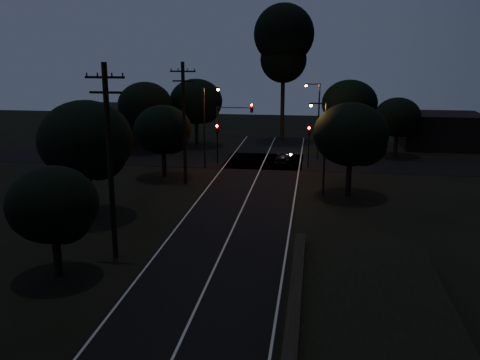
% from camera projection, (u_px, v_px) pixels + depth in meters
% --- Properties ---
extents(road_surface, '(60.00, 70.00, 0.03)m').
position_uv_depth(road_surface, '(252.00, 188.00, 45.58)').
color(road_surface, black).
rests_on(road_surface, ground).
extents(utility_pole_mid, '(2.20, 0.30, 11.00)m').
position_uv_depth(utility_pole_mid, '(110.00, 159.00, 29.52)').
color(utility_pole_mid, black).
rests_on(utility_pole_mid, ground).
extents(utility_pole_far, '(2.20, 0.30, 10.50)m').
position_uv_depth(utility_pole_far, '(184.00, 121.00, 45.89)').
color(utility_pole_far, black).
rests_on(utility_pole_far, ground).
extents(tree_left_b, '(4.67, 4.67, 5.94)m').
position_uv_depth(tree_left_b, '(55.00, 207.00, 27.27)').
color(tree_left_b, black).
rests_on(tree_left_b, ground).
extents(tree_left_c, '(6.52, 6.52, 8.24)m').
position_uv_depth(tree_left_c, '(88.00, 143.00, 36.80)').
color(tree_left_c, black).
rests_on(tree_left_c, ground).
extents(tree_left_d, '(5.23, 5.23, 6.63)m').
position_uv_depth(tree_left_d, '(165.00, 131.00, 48.32)').
color(tree_left_d, black).
rests_on(tree_left_d, ground).
extents(tree_far_nw, '(6.30, 6.30, 7.98)m').
position_uv_depth(tree_far_nw, '(198.00, 103.00, 63.50)').
color(tree_far_nw, black).
rests_on(tree_far_nw, ground).
extents(tree_far_w, '(6.15, 6.15, 7.84)m').
position_uv_depth(tree_far_w, '(147.00, 106.00, 60.37)').
color(tree_far_w, black).
rests_on(tree_far_w, ground).
extents(tree_far_ne, '(6.35, 6.35, 8.03)m').
position_uv_depth(tree_far_ne, '(352.00, 105.00, 61.03)').
color(tree_far_ne, black).
rests_on(tree_far_ne, ground).
extents(tree_far_e, '(5.02, 5.02, 6.37)m').
position_uv_depth(tree_far_e, '(399.00, 118.00, 57.77)').
color(tree_far_e, black).
rests_on(tree_far_e, ground).
extents(tree_right_a, '(5.92, 5.92, 7.53)m').
position_uv_depth(tree_right_a, '(354.00, 136.00, 42.07)').
color(tree_right_a, black).
rests_on(tree_right_a, ground).
extents(tall_pine, '(7.40, 7.40, 16.81)m').
position_uv_depth(tall_pine, '(284.00, 42.00, 65.37)').
color(tall_pine, black).
rests_on(tall_pine, ground).
extents(building_left, '(10.00, 8.00, 4.40)m').
position_uv_depth(building_left, '(115.00, 123.00, 67.81)').
color(building_left, black).
rests_on(building_left, ground).
extents(building_right, '(9.00, 7.00, 4.00)m').
position_uv_depth(building_right, '(441.00, 130.00, 63.35)').
color(building_right, black).
rests_on(building_right, ground).
extents(signal_left, '(0.28, 0.35, 4.10)m').
position_uv_depth(signal_left, '(217.00, 137.00, 54.02)').
color(signal_left, black).
rests_on(signal_left, ground).
extents(signal_right, '(0.28, 0.35, 4.10)m').
position_uv_depth(signal_right, '(309.00, 139.00, 52.76)').
color(signal_right, black).
rests_on(signal_right, ground).
extents(signal_mast, '(3.70, 0.35, 6.25)m').
position_uv_depth(signal_mast, '(234.00, 122.00, 53.42)').
color(signal_mast, black).
rests_on(signal_mast, ground).
extents(streetlight_a, '(1.66, 0.26, 8.00)m').
position_uv_depth(streetlight_a, '(206.00, 122.00, 51.77)').
color(streetlight_a, black).
rests_on(streetlight_a, ground).
extents(streetlight_b, '(1.66, 0.26, 8.00)m').
position_uv_depth(streetlight_b, '(317.00, 116.00, 56.07)').
color(streetlight_b, black).
rests_on(streetlight_b, ground).
extents(streetlight_c, '(1.46, 0.26, 7.50)m').
position_uv_depth(streetlight_c, '(323.00, 142.00, 42.64)').
color(streetlight_c, black).
rests_on(streetlight_c, ground).
extents(car, '(1.67, 3.56, 1.18)m').
position_uv_depth(car, '(283.00, 158.00, 54.94)').
color(car, black).
rests_on(car, ground).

